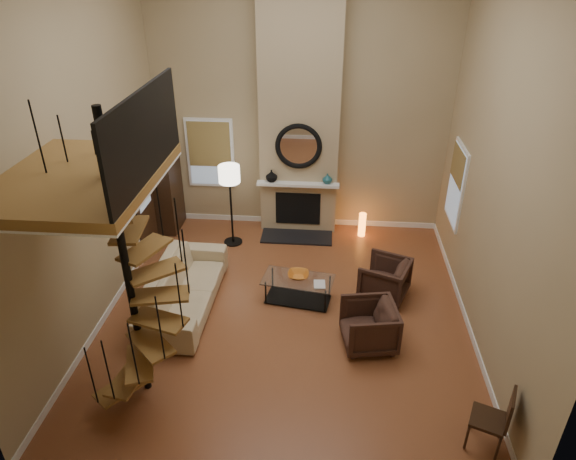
# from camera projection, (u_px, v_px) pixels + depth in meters

# --- Properties ---
(ground) EXTENTS (6.00, 6.50, 0.01)m
(ground) POSITION_uv_depth(u_px,v_px,m) (286.00, 314.00, 8.66)
(ground) COLOR #A55E35
(ground) RESTS_ON ground
(back_wall) EXTENTS (6.00, 0.02, 5.50)m
(back_wall) POSITION_uv_depth(u_px,v_px,m) (300.00, 101.00, 10.13)
(back_wall) COLOR tan
(back_wall) RESTS_ON ground
(front_wall) EXTENTS (6.00, 0.02, 5.50)m
(front_wall) POSITION_uv_depth(u_px,v_px,m) (252.00, 298.00, 4.48)
(front_wall) COLOR tan
(front_wall) RESTS_ON ground
(left_wall) EXTENTS (0.02, 6.50, 5.50)m
(left_wall) POSITION_uv_depth(u_px,v_px,m) (84.00, 155.00, 7.53)
(left_wall) COLOR tan
(left_wall) RESTS_ON ground
(right_wall) EXTENTS (0.02, 6.50, 5.50)m
(right_wall) POSITION_uv_depth(u_px,v_px,m) (500.00, 168.00, 7.08)
(right_wall) COLOR tan
(right_wall) RESTS_ON ground
(baseboard_back) EXTENTS (6.00, 0.02, 0.12)m
(baseboard_back) POSITION_uv_depth(u_px,v_px,m) (299.00, 220.00, 11.44)
(baseboard_back) COLOR white
(baseboard_back) RESTS_ON ground
(baseboard_left) EXTENTS (0.02, 6.50, 0.12)m
(baseboard_left) POSITION_uv_depth(u_px,v_px,m) (115.00, 301.00, 8.85)
(baseboard_left) COLOR white
(baseboard_left) RESTS_ON ground
(baseboard_right) EXTENTS (0.02, 6.50, 0.12)m
(baseboard_right) POSITION_uv_depth(u_px,v_px,m) (467.00, 320.00, 8.40)
(baseboard_right) COLOR white
(baseboard_right) RESTS_ON ground
(chimney_breast) EXTENTS (1.60, 0.38, 5.50)m
(chimney_breast) POSITION_uv_depth(u_px,v_px,m) (300.00, 104.00, 9.97)
(chimney_breast) COLOR tan
(chimney_breast) RESTS_ON ground
(hearth) EXTENTS (1.50, 0.60, 0.04)m
(hearth) POSITION_uv_depth(u_px,v_px,m) (297.00, 237.00, 10.88)
(hearth) COLOR black
(hearth) RESTS_ON ground
(firebox) EXTENTS (0.95, 0.02, 0.72)m
(firebox) POSITION_uv_depth(u_px,v_px,m) (298.00, 209.00, 10.87)
(firebox) COLOR black
(firebox) RESTS_ON chimney_breast
(mantel) EXTENTS (1.70, 0.18, 0.06)m
(mantel) POSITION_uv_depth(u_px,v_px,m) (298.00, 184.00, 10.51)
(mantel) COLOR white
(mantel) RESTS_ON chimney_breast
(mirror_frame) EXTENTS (0.94, 0.10, 0.94)m
(mirror_frame) POSITION_uv_depth(u_px,v_px,m) (299.00, 146.00, 10.17)
(mirror_frame) COLOR black
(mirror_frame) RESTS_ON chimney_breast
(mirror_disc) EXTENTS (0.80, 0.01, 0.80)m
(mirror_disc) POSITION_uv_depth(u_px,v_px,m) (299.00, 146.00, 10.18)
(mirror_disc) COLOR white
(mirror_disc) RESTS_ON chimney_breast
(vase_left) EXTENTS (0.24, 0.24, 0.25)m
(vase_left) POSITION_uv_depth(u_px,v_px,m) (272.00, 176.00, 10.51)
(vase_left) COLOR black
(vase_left) RESTS_ON mantel
(vase_right) EXTENTS (0.20, 0.20, 0.21)m
(vase_right) POSITION_uv_depth(u_px,v_px,m) (327.00, 179.00, 10.43)
(vase_right) COLOR #1A545D
(vase_right) RESTS_ON mantel
(window_back) EXTENTS (1.02, 0.06, 1.52)m
(window_back) POSITION_uv_depth(u_px,v_px,m) (210.00, 152.00, 10.80)
(window_back) COLOR white
(window_back) RESTS_ON back_wall
(window_right) EXTENTS (0.06, 1.02, 1.52)m
(window_right) POSITION_uv_depth(u_px,v_px,m) (456.00, 184.00, 9.37)
(window_right) COLOR white
(window_right) RESTS_ON right_wall
(entry_door) EXTENTS (0.10, 1.05, 2.16)m
(entry_door) POSITION_uv_depth(u_px,v_px,m) (143.00, 204.00, 9.93)
(entry_door) COLOR white
(entry_door) RESTS_ON ground
(loft) EXTENTS (1.70, 2.20, 1.09)m
(loft) POSITION_uv_depth(u_px,v_px,m) (88.00, 175.00, 5.66)
(loft) COLOR olive
(loft) RESTS_ON left_wall
(spiral_stair) EXTENTS (1.47, 1.47, 4.06)m
(spiral_stair) POSITION_uv_depth(u_px,v_px,m) (131.00, 283.00, 6.36)
(spiral_stair) COLOR black
(spiral_stair) RESTS_ON ground
(hutch) EXTENTS (0.39, 0.83, 1.86)m
(hutch) POSITION_uv_depth(u_px,v_px,m) (168.00, 188.00, 10.83)
(hutch) COLOR black
(hutch) RESTS_ON ground
(sofa) EXTENTS (1.02, 2.51, 0.73)m
(sofa) POSITION_uv_depth(u_px,v_px,m) (184.00, 287.00, 8.66)
(sofa) COLOR #CAB68C
(sofa) RESTS_ON ground
(armchair_near) EXTENTS (1.02, 1.00, 0.72)m
(armchair_near) POSITION_uv_depth(u_px,v_px,m) (388.00, 280.00, 8.90)
(armchair_near) COLOR #3C241C
(armchair_near) RESTS_ON ground
(armchair_far) EXTENTS (0.93, 0.91, 0.74)m
(armchair_far) POSITION_uv_depth(u_px,v_px,m) (374.00, 325.00, 7.84)
(armchair_far) COLOR #3C241C
(armchair_far) RESTS_ON ground
(coffee_table) EXTENTS (1.29, 0.79, 0.45)m
(coffee_table) POSITION_uv_depth(u_px,v_px,m) (298.00, 287.00, 8.84)
(coffee_table) COLOR silver
(coffee_table) RESTS_ON ground
(bowl) EXTENTS (0.36, 0.36, 0.09)m
(bowl) POSITION_uv_depth(u_px,v_px,m) (298.00, 275.00, 8.78)
(bowl) COLOR orange
(bowl) RESTS_ON coffee_table
(book) EXTENTS (0.21, 0.27, 0.03)m
(book) POSITION_uv_depth(u_px,v_px,m) (318.00, 285.00, 8.59)
(book) COLOR gray
(book) RESTS_ON coffee_table
(floor_lamp) EXTENTS (0.42, 0.42, 1.74)m
(floor_lamp) POSITION_uv_depth(u_px,v_px,m) (230.00, 181.00, 10.03)
(floor_lamp) COLOR black
(floor_lamp) RESTS_ON ground
(accent_lamp) EXTENTS (0.15, 0.15, 0.54)m
(accent_lamp) POSITION_uv_depth(u_px,v_px,m) (362.00, 225.00, 10.86)
(accent_lamp) COLOR orange
(accent_lamp) RESTS_ON ground
(side_chair) EXTENTS (0.54, 0.52, 0.92)m
(side_chair) POSITION_uv_depth(u_px,v_px,m) (497.00, 417.00, 6.11)
(side_chair) COLOR black
(side_chair) RESTS_ON ground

